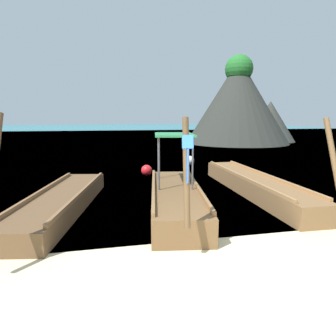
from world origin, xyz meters
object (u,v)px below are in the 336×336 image
(longtail_boat_blue_ribbon, at_px, (175,197))
(mooring_buoy_near, at_px, (147,170))
(karst_rock, at_px, (242,104))
(mooring_buoy_far, at_px, (190,160))
(longtail_boat_green_ribbon, at_px, (253,185))
(longtail_boat_pink_ribbon, at_px, (61,202))

(longtail_boat_blue_ribbon, relative_size, mooring_buoy_near, 11.27)
(mooring_buoy_near, bearing_deg, karst_rock, 51.79)
(mooring_buoy_far, bearing_deg, mooring_buoy_near, -138.36)
(longtail_boat_blue_ribbon, relative_size, karst_rock, 0.44)
(karst_rock, distance_m, mooring_buoy_near, 20.39)
(mooring_buoy_near, distance_m, mooring_buoy_far, 3.74)
(karst_rock, bearing_deg, mooring_buoy_far, -125.90)
(longtail_boat_green_ribbon, xyz_separation_m, mooring_buoy_near, (-3.28, 3.91, -0.06))
(longtail_boat_pink_ribbon, xyz_separation_m, longtail_boat_blue_ribbon, (3.24, -0.53, 0.11))
(longtail_boat_pink_ribbon, relative_size, karst_rock, 0.50)
(karst_rock, distance_m, mooring_buoy_far, 16.81)
(longtail_boat_blue_ribbon, bearing_deg, mooring_buoy_near, 92.04)
(longtail_boat_pink_ribbon, bearing_deg, karst_rock, 52.68)
(longtail_boat_pink_ribbon, distance_m, karst_rock, 25.76)
(longtail_boat_pink_ribbon, xyz_separation_m, karst_rock, (15.44, 20.25, 3.91))
(karst_rock, bearing_deg, longtail_boat_blue_ribbon, -120.42)
(longtail_boat_pink_ribbon, bearing_deg, mooring_buoy_far, 50.14)
(longtail_boat_green_ribbon, distance_m, mooring_buoy_near, 5.11)
(longtail_boat_blue_ribbon, xyz_separation_m, karst_rock, (12.20, 20.78, 3.80))
(longtail_boat_green_ribbon, bearing_deg, longtail_boat_blue_ribbon, -159.78)
(longtail_boat_blue_ribbon, height_order, mooring_buoy_far, longtail_boat_blue_ribbon)
(longtail_boat_pink_ribbon, relative_size, longtail_boat_green_ribbon, 0.86)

